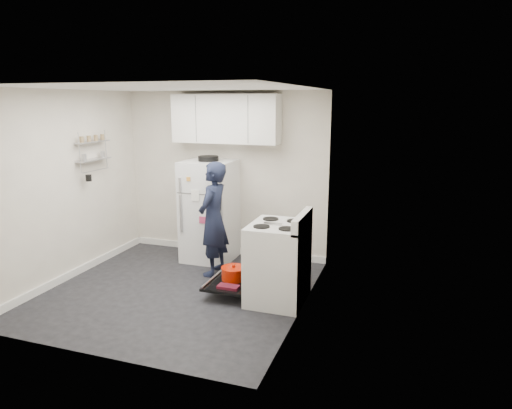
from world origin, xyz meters
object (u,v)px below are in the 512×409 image
(refrigerator, at_px, (210,210))
(open_oven_door, at_px, (233,278))
(electric_range, at_px, (277,263))
(person, at_px, (213,219))

(refrigerator, bearing_deg, open_oven_door, -53.55)
(electric_range, xyz_separation_m, refrigerator, (-1.37, 1.10, 0.29))
(electric_range, height_order, refrigerator, refrigerator)
(refrigerator, bearing_deg, electric_range, -38.67)
(open_oven_door, xyz_separation_m, refrigerator, (-0.79, 1.07, 0.56))
(electric_range, bearing_deg, open_oven_door, 176.92)
(open_oven_door, height_order, refrigerator, refrigerator)
(electric_range, distance_m, open_oven_door, 0.65)
(electric_range, distance_m, person, 1.24)
(electric_range, relative_size, open_oven_door, 1.52)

